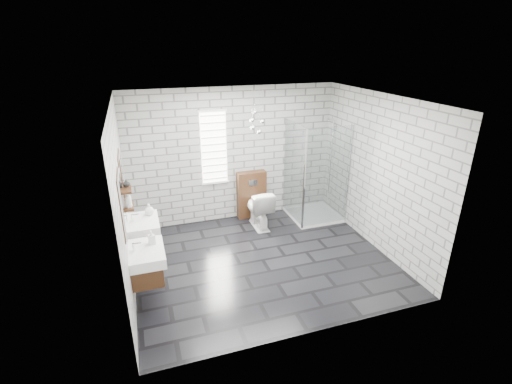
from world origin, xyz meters
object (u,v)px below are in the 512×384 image
cistern_panel (251,194)px  shower_enclosure (313,197)px  vanity_left (144,256)px  vanity_right (141,226)px  toilet (259,208)px

cistern_panel → shower_enclosure: 1.27m
vanity_left → cistern_panel: 3.15m
vanity_right → toilet: size_ratio=1.97×
vanity_right → shower_enclosure: (3.41, 0.75, -0.25)m
shower_enclosure → vanity_right: bearing=-167.7°
vanity_left → toilet: vanity_left is taller
vanity_right → toilet: (2.25, 0.78, -0.36)m
vanity_right → toilet: vanity_right is taller
vanity_right → shower_enclosure: 3.50m
cistern_panel → toilet: cistern_panel is taller
vanity_left → toilet: 2.85m
vanity_left → vanity_right: bearing=90.0°
vanity_left → toilet: (2.25, 1.71, -0.36)m
vanity_left → shower_enclosure: 3.81m
vanity_left → vanity_right: same height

